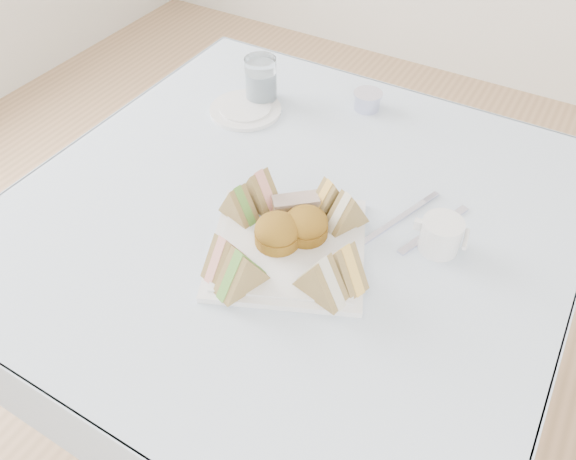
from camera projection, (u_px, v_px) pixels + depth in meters
The scene contains 21 objects.
floor at pixel (290, 400), 1.59m from camera, with size 4.00×4.00×0.00m, color #9E7751.
table at pixel (290, 324), 1.33m from camera, with size 0.90×0.90×0.74m, color brown.
tablecloth at pixel (291, 209), 1.07m from camera, with size 1.02×1.02×0.01m, color #ABBDD1.
serving_plate at pixel (288, 248), 0.98m from camera, with size 0.27×0.27×0.01m, color silver.
sandwich_fl_a at pixel (224, 253), 0.92m from camera, with size 0.08×0.04×0.07m, color #988355, non-canonical shape.
sandwich_fl_b at pixel (241, 269), 0.89m from camera, with size 0.09×0.04×0.08m, color #988355, non-canonical shape.
sandwich_fr_a at pixel (344, 263), 0.90m from camera, with size 0.09×0.04×0.08m, color #988355, non-canonical shape.
sandwich_fr_b at pixel (321, 276), 0.88m from camera, with size 0.09×0.04×0.08m, color #988355, non-canonical shape.
sandwich_bl_a at pixel (238, 202), 1.01m from camera, with size 0.08×0.04×0.07m, color #988355, non-canonical shape.
sandwich_bl_b at pixel (259, 189), 1.02m from camera, with size 0.09×0.04×0.08m, color #988355, non-canonical shape.
sandwich_br_a at pixel (347, 210), 0.99m from camera, with size 0.08×0.04×0.07m, color #988355, non-canonical shape.
sandwich_br_b at pixel (329, 196), 1.02m from camera, with size 0.08×0.04×0.07m, color #988355, non-canonical shape.
scone_left at pixel (277, 232), 0.97m from camera, with size 0.08×0.08×0.05m, color #9B6D13.
scone_right at pixel (306, 225), 0.98m from camera, with size 0.08×0.08×0.05m, color #9B6D13.
pastry_slice at pixel (296, 206), 1.02m from camera, with size 0.08×0.03×0.04m, color tan.
side_plate at pixel (245, 110), 1.29m from camera, with size 0.17×0.17×0.01m, color silver.
water_glass at pixel (261, 80), 1.29m from camera, with size 0.07×0.07×0.11m, color white.
tea_strainer at pixel (367, 101), 1.29m from camera, with size 0.07×0.07×0.04m, color silver.
knife at pixel (434, 230), 1.02m from camera, with size 0.01×0.18×0.00m, color silver.
fork at pixel (391, 224), 1.03m from camera, with size 0.01×0.19×0.00m, color silver.
creamer_jug at pixel (441, 235), 0.97m from camera, with size 0.07×0.07×0.06m, color silver.
Camera 1 is at (0.39, -0.68, 1.47)m, focal length 35.00 mm.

